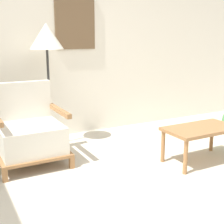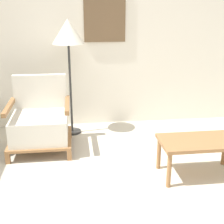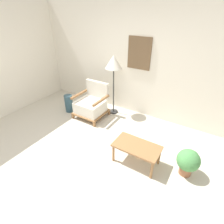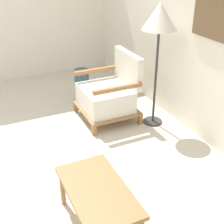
# 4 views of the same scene
# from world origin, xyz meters

# --- Properties ---
(wall_back) EXTENTS (8.00, 0.09, 2.70)m
(wall_back) POSITION_xyz_m (0.00, 2.36, 1.35)
(wall_back) COLOR silver
(wall_back) RESTS_ON ground_plane
(armchair) EXTENTS (0.73, 0.69, 0.86)m
(armchair) POSITION_xyz_m (-0.70, 1.55, 0.33)
(armchair) COLOR olive
(armchair) RESTS_ON ground_plane
(floor_lamp) EXTENTS (0.40, 0.40, 1.51)m
(floor_lamp) POSITION_xyz_m (-0.33, 2.01, 1.31)
(floor_lamp) COLOR #2D2D2D
(floor_lamp) RESTS_ON ground_plane
(coffee_table) EXTENTS (0.81, 0.45, 0.39)m
(coffee_table) POSITION_xyz_m (0.95, 0.70, 0.34)
(coffee_table) COLOR olive
(coffee_table) RESTS_ON ground_plane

